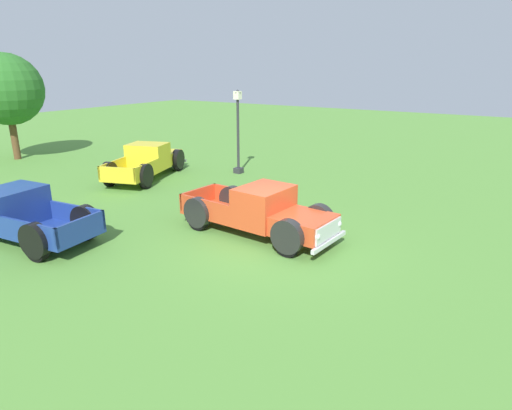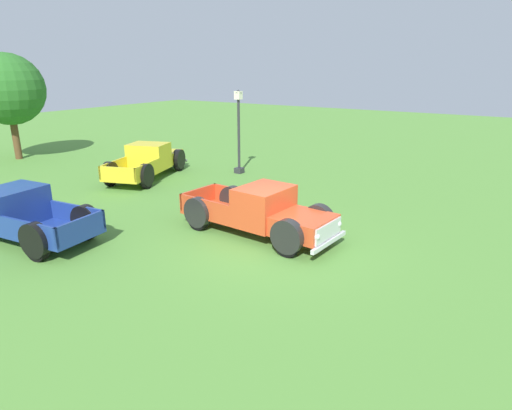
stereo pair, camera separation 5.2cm
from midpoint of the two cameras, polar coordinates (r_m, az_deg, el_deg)
ground_plane at (r=12.40m, az=2.04°, el=-5.25°), size 80.00×80.00×0.00m
pickup_truck_foreground at (r=12.79m, az=1.15°, el=-1.08°), size 2.25×5.02×1.50m
pickup_truck_behind_left at (r=14.53m, az=-29.19°, el=-1.06°), size 2.37×5.10×1.51m
pickup_truck_behind_right at (r=20.51m, az=-13.81°, el=5.62°), size 5.23×3.25×1.51m
lamp_post_near at (r=20.34m, az=-2.43°, el=9.69°), size 0.36×0.36×3.82m
oak_tree_east at (r=26.76m, az=-29.80°, el=12.92°), size 3.68×3.68×5.51m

